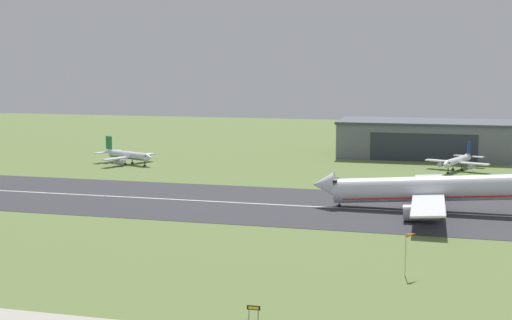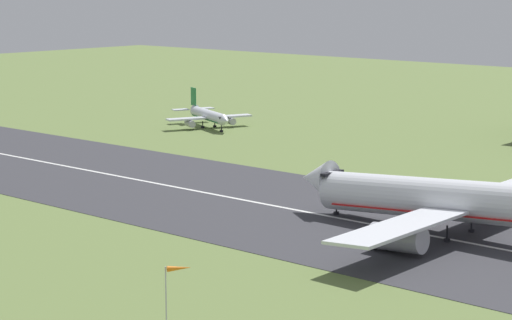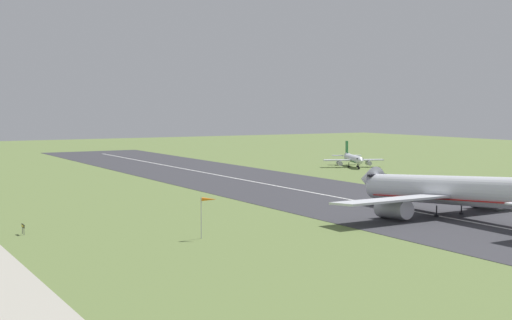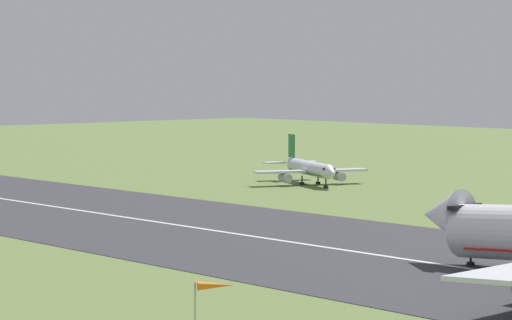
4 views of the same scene
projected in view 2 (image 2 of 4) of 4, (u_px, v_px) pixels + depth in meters
runway_strip at (278, 207)px, 150.59m from camera, size 387.85×44.52×0.06m
runway_centreline at (278, 206)px, 150.58m from camera, size 349.07×0.70×0.01m
airplane_landing at (466, 203)px, 131.38m from camera, size 55.35×51.68×17.15m
airplane_parked_west at (208, 116)px, 232.82m from camera, size 22.92×20.12×8.50m
windsock_pole at (177, 272)px, 95.97m from camera, size 1.84×2.29×6.58m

